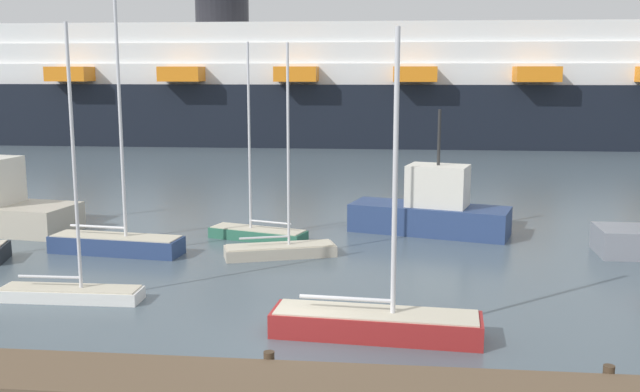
{
  "coord_description": "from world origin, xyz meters",
  "views": [
    {
      "loc": [
        2.69,
        -17.53,
        6.9
      ],
      "look_at": [
        0.0,
        8.0,
        2.44
      ],
      "focal_mm": 40.54,
      "sensor_mm": 36.0,
      "label": 1
    }
  ],
  "objects_px": {
    "sailboat_1": "(280,247)",
    "fishing_boat_1": "(432,209)",
    "sailboat_5": "(376,321)",
    "cruise_ship": "(410,88)",
    "sailboat_3": "(258,231)",
    "sailboat_6": "(116,241)",
    "sailboat_4": "(71,288)"
  },
  "relations": [
    {
      "from": "sailboat_3",
      "to": "sailboat_4",
      "type": "height_order",
      "value": "sailboat_4"
    },
    {
      "from": "sailboat_5",
      "to": "sailboat_6",
      "type": "bearing_deg",
      "value": 146.69
    },
    {
      "from": "sailboat_1",
      "to": "sailboat_3",
      "type": "relative_size",
      "value": 0.98
    },
    {
      "from": "sailboat_3",
      "to": "sailboat_4",
      "type": "bearing_deg",
      "value": 81.44
    },
    {
      "from": "sailboat_5",
      "to": "sailboat_6",
      "type": "distance_m",
      "value": 12.78
    },
    {
      "from": "sailboat_5",
      "to": "fishing_boat_1",
      "type": "relative_size",
      "value": 1.13
    },
    {
      "from": "fishing_boat_1",
      "to": "cruise_ship",
      "type": "relative_size",
      "value": 0.07
    },
    {
      "from": "sailboat_1",
      "to": "sailboat_6",
      "type": "relative_size",
      "value": 0.8
    },
    {
      "from": "sailboat_5",
      "to": "cruise_ship",
      "type": "bearing_deg",
      "value": 92.41
    },
    {
      "from": "sailboat_3",
      "to": "sailboat_4",
      "type": "distance_m",
      "value": 9.46
    },
    {
      "from": "sailboat_1",
      "to": "sailboat_3",
      "type": "height_order",
      "value": "sailboat_3"
    },
    {
      "from": "sailboat_4",
      "to": "cruise_ship",
      "type": "relative_size",
      "value": 0.08
    },
    {
      "from": "cruise_ship",
      "to": "sailboat_3",
      "type": "bearing_deg",
      "value": -99.81
    },
    {
      "from": "sailboat_5",
      "to": "cruise_ship",
      "type": "relative_size",
      "value": 0.08
    },
    {
      "from": "sailboat_3",
      "to": "fishing_boat_1",
      "type": "xyz_separation_m",
      "value": [
        7.21,
        2.0,
        0.67
      ]
    },
    {
      "from": "sailboat_6",
      "to": "fishing_boat_1",
      "type": "relative_size",
      "value": 1.41
    },
    {
      "from": "sailboat_3",
      "to": "sailboat_6",
      "type": "xyz_separation_m",
      "value": [
        -4.94,
        -2.81,
        0.13
      ]
    },
    {
      "from": "sailboat_3",
      "to": "cruise_ship",
      "type": "height_order",
      "value": "cruise_ship"
    },
    {
      "from": "fishing_boat_1",
      "to": "sailboat_4",
      "type": "bearing_deg",
      "value": -121.58
    },
    {
      "from": "sailboat_1",
      "to": "fishing_boat_1",
      "type": "bearing_deg",
      "value": 20.14
    },
    {
      "from": "sailboat_5",
      "to": "fishing_boat_1",
      "type": "distance_m",
      "value": 12.78
    },
    {
      "from": "sailboat_5",
      "to": "sailboat_1",
      "type": "bearing_deg",
      "value": 119.86
    },
    {
      "from": "sailboat_1",
      "to": "fishing_boat_1",
      "type": "xyz_separation_m",
      "value": [
        5.83,
        4.65,
        0.68
      ]
    },
    {
      "from": "sailboat_3",
      "to": "cruise_ship",
      "type": "bearing_deg",
      "value": -81.76
    },
    {
      "from": "sailboat_4",
      "to": "fishing_boat_1",
      "type": "bearing_deg",
      "value": 42.05
    },
    {
      "from": "cruise_ship",
      "to": "sailboat_4",
      "type": "bearing_deg",
      "value": -102.8
    },
    {
      "from": "sailboat_3",
      "to": "sailboat_6",
      "type": "bearing_deg",
      "value": 47.0
    },
    {
      "from": "sailboat_3",
      "to": "sailboat_6",
      "type": "relative_size",
      "value": 0.81
    },
    {
      "from": "sailboat_3",
      "to": "cruise_ship",
      "type": "relative_size",
      "value": 0.08
    },
    {
      "from": "sailboat_3",
      "to": "fishing_boat_1",
      "type": "bearing_deg",
      "value": -147.08
    },
    {
      "from": "sailboat_1",
      "to": "sailboat_4",
      "type": "bearing_deg",
      "value": -151.72
    },
    {
      "from": "sailboat_3",
      "to": "fishing_boat_1",
      "type": "relative_size",
      "value": 1.14
    }
  ]
}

